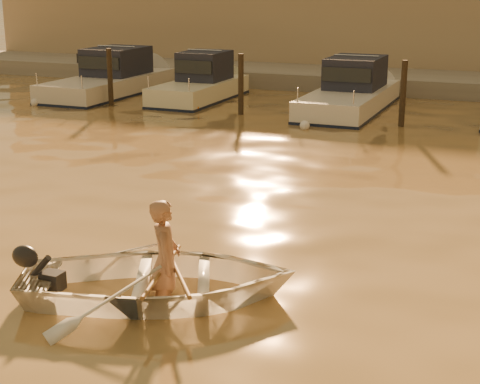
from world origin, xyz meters
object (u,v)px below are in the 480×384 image
at_px(person, 166,260).
at_px(moored_boat_2, 350,92).
at_px(dinghy, 159,279).
at_px(moored_boat_1, 199,83).
at_px(moored_boat_0, 108,78).
at_px(waterfront_building, 462,23).

xyz_separation_m(person, moored_boat_2, (-1.41, 16.12, 0.06)).
bearing_deg(person, dinghy, 90.00).
xyz_separation_m(dinghy, moored_boat_1, (-7.02, 16.16, 0.34)).
distance_m(dinghy, moored_boat_0, 19.50).
bearing_deg(moored_boat_0, dinghy, -55.95).
xyz_separation_m(moored_boat_0, moored_boat_1, (3.90, 0.00, 0.00)).
distance_m(person, waterfront_building, 27.19).
distance_m(dinghy, moored_boat_2, 16.21).
bearing_deg(dinghy, moored_boat_0, 10.00).
distance_m(person, moored_boat_1, 17.61).
distance_m(moored_boat_0, waterfront_building, 16.35).
height_order(dinghy, waterfront_building, waterfront_building).
bearing_deg(moored_boat_1, moored_boat_0, 180.00).
relative_size(dinghy, moored_boat_2, 0.53).
bearing_deg(waterfront_building, moored_boat_0, -137.41).
bearing_deg(person, moored_boat_2, -19.05).
bearing_deg(dinghy, moored_boat_2, -19.39).
bearing_deg(moored_boat_0, waterfront_building, 42.59).
bearing_deg(dinghy, person, -90.00).
relative_size(moored_boat_0, waterfront_building, 0.16).
bearing_deg(moored_boat_0, moored_boat_2, 0.00).
height_order(dinghy, moored_boat_1, moored_boat_1).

